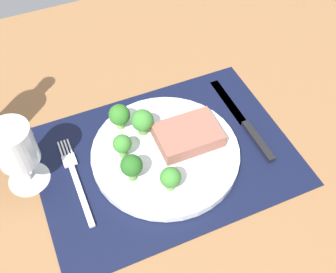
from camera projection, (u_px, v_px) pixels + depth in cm
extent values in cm
cube|color=brown|center=(166.00, 162.00, 77.37)|extent=(140.00, 110.00, 3.00)
cube|color=black|center=(165.00, 156.00, 76.09)|extent=(46.04, 33.34, 0.30)
cylinder|color=silver|center=(165.00, 153.00, 75.35)|extent=(26.90, 26.90, 1.60)
cube|color=#8C5647|center=(188.00, 135.00, 75.26)|extent=(11.59, 8.35, 2.70)
cylinder|color=#6B994C|center=(121.00, 124.00, 77.65)|extent=(1.61, 1.61, 1.63)
sphere|color=#2D6B23|center=(119.00, 115.00, 75.69)|extent=(3.98, 3.98, 3.98)
cylinder|color=#6B994C|center=(170.00, 185.00, 69.26)|extent=(1.57, 1.57, 1.57)
sphere|color=#387A2D|center=(171.00, 177.00, 67.47)|extent=(3.56, 3.56, 3.56)
cylinder|color=#5B8942|center=(143.00, 129.00, 76.93)|extent=(1.95, 1.95, 1.48)
sphere|color=#387A2D|center=(142.00, 120.00, 74.99)|extent=(4.11, 4.11, 4.11)
cylinder|color=#5B8942|center=(123.00, 152.00, 73.35)|extent=(1.56, 1.56, 1.91)
sphere|color=#387A2D|center=(122.00, 144.00, 71.51)|extent=(3.32, 3.32, 3.32)
cylinder|color=#5B8942|center=(133.00, 174.00, 70.30)|extent=(1.50, 1.50, 2.06)
sphere|color=#235B1E|center=(131.00, 165.00, 68.24)|extent=(3.78, 3.78, 3.78)
cube|color=silver|center=(81.00, 195.00, 70.53)|extent=(1.00, 13.00, 0.50)
cube|color=silver|center=(69.00, 161.00, 75.01)|extent=(2.40, 2.60, 0.40)
cube|color=silver|center=(60.00, 150.00, 76.56)|extent=(0.30, 3.60, 0.35)
cube|color=silver|center=(63.00, 149.00, 76.71)|extent=(0.30, 3.60, 0.35)
cube|color=silver|center=(67.00, 148.00, 76.86)|extent=(0.30, 3.60, 0.35)
cube|color=silver|center=(70.00, 146.00, 77.01)|extent=(0.30, 3.60, 0.35)
cube|color=black|center=(258.00, 140.00, 77.71)|extent=(1.40, 10.00, 0.80)
cube|color=silver|center=(228.00, 101.00, 84.51)|extent=(1.80, 13.00, 0.30)
cylinder|color=silver|center=(30.00, 179.00, 72.98)|extent=(7.26, 7.26, 0.40)
cylinder|color=silver|center=(25.00, 169.00, 70.57)|extent=(0.80, 0.80, 5.80)
cylinder|color=silver|center=(14.00, 145.00, 65.43)|extent=(6.87, 6.87, 7.36)
cylinder|color=tan|center=(17.00, 153.00, 67.04)|extent=(6.04, 6.04, 3.25)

